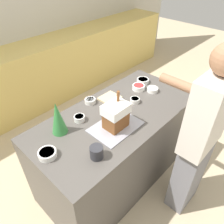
# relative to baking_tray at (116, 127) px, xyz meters

# --- Properties ---
(ground_plane) EXTENTS (12.00, 12.00, 0.00)m
(ground_plane) POSITION_rel_baking_tray_xyz_m (0.14, 0.11, -0.89)
(ground_plane) COLOR #C6B28E
(back_cabinet_block) EXTENTS (6.00, 0.60, 0.95)m
(back_cabinet_block) POSITION_rel_baking_tray_xyz_m (0.14, 1.99, -0.41)
(back_cabinet_block) COLOR #DBBC60
(back_cabinet_block) RESTS_ON ground_plane
(kitchen_island) EXTENTS (1.64, 0.79, 0.88)m
(kitchen_island) POSITION_rel_baking_tray_xyz_m (0.14, 0.11, -0.44)
(kitchen_island) COLOR #514C47
(kitchen_island) RESTS_ON ground_plane
(baking_tray) EXTENTS (0.42, 0.30, 0.01)m
(baking_tray) POSITION_rel_baking_tray_xyz_m (0.00, 0.00, 0.00)
(baking_tray) COLOR #9E9EA8
(baking_tray) RESTS_ON kitchen_island
(gingerbread_house) EXTENTS (0.21, 0.16, 0.31)m
(gingerbread_house) POSITION_rel_baking_tray_xyz_m (0.00, 0.00, 0.12)
(gingerbread_house) COLOR brown
(gingerbread_house) RESTS_ON baking_tray
(decorative_tree) EXTENTS (0.13, 0.13, 0.29)m
(decorative_tree) POSITION_rel_baking_tray_xyz_m (-0.35, 0.29, 0.14)
(decorative_tree) COLOR #33843D
(decorative_tree) RESTS_ON kitchen_island
(candy_bowl_near_tray_right) EXTENTS (0.11, 0.11, 0.04)m
(candy_bowl_near_tray_right) POSITION_rel_baking_tray_xyz_m (0.67, 0.10, 0.02)
(candy_bowl_near_tray_right) COLOR white
(candy_bowl_near_tray_right) RESTS_ON kitchen_island
(candy_bowl_beside_tree) EXTENTS (0.09, 0.09, 0.04)m
(candy_bowl_beside_tree) POSITION_rel_baking_tray_xyz_m (0.39, 0.11, 0.02)
(candy_bowl_beside_tree) COLOR white
(candy_bowl_beside_tree) RESTS_ON kitchen_island
(candy_bowl_front_corner) EXTENTS (0.13, 0.13, 0.04)m
(candy_bowl_front_corner) POSITION_rel_baking_tray_xyz_m (0.75, 0.28, 0.02)
(candy_bowl_front_corner) COLOR white
(candy_bowl_front_corner) RESTS_ON kitchen_island
(candy_bowl_far_right) EXTENTS (0.10, 0.10, 0.04)m
(candy_bowl_far_right) POSITION_rel_baking_tray_xyz_m (0.09, 0.42, 0.02)
(candy_bowl_far_right) COLOR silver
(candy_bowl_far_right) RESTS_ON kitchen_island
(candy_bowl_behind_tray) EXTENTS (0.13, 0.13, 0.05)m
(candy_bowl_behind_tray) POSITION_rel_baking_tray_xyz_m (0.60, 0.23, 0.02)
(candy_bowl_behind_tray) COLOR white
(candy_bowl_behind_tray) RESTS_ON kitchen_island
(candy_bowl_near_tray_left) EXTENTS (0.13, 0.13, 0.05)m
(candy_bowl_near_tray_left) POSITION_rel_baking_tray_xyz_m (-0.57, 0.14, 0.02)
(candy_bowl_near_tray_left) COLOR white
(candy_bowl_near_tray_left) RESTS_ON kitchen_island
(candy_bowl_center_rear) EXTENTS (0.09, 0.09, 0.05)m
(candy_bowl_center_rear) POSITION_rel_baking_tray_xyz_m (-0.15, 0.29, 0.02)
(candy_bowl_center_rear) COLOR white
(candy_bowl_center_rear) RESTS_ON kitchen_island
(cookbook) EXTENTS (0.19, 0.17, 0.02)m
(cookbook) POSITION_rel_baking_tray_xyz_m (0.26, 0.32, 0.01)
(cookbook) COLOR #CCB78C
(cookbook) RESTS_ON kitchen_island
(mug) EXTENTS (0.10, 0.10, 0.10)m
(mug) POSITION_rel_baking_tray_xyz_m (-0.33, -0.12, 0.04)
(mug) COLOR #2D2D33
(mug) RESTS_ON kitchen_island
(person) EXTENTS (0.43, 0.54, 1.65)m
(person) POSITION_rel_baking_tray_xyz_m (0.38, -0.57, -0.03)
(person) COLOR slate
(person) RESTS_ON ground_plane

